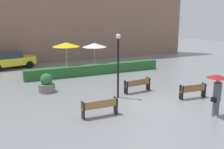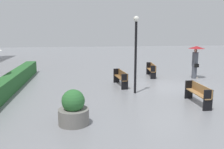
{
  "view_description": "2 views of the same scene",
  "coord_description": "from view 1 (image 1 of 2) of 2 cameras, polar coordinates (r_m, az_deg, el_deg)",
  "views": [
    {
      "loc": [
        -7.66,
        -11.59,
        4.97
      ],
      "look_at": [
        -0.54,
        4.05,
        0.94
      ],
      "focal_mm": 41.76,
      "sensor_mm": 36.0,
      "label": 1
    },
    {
      "loc": [
        -12.77,
        4.6,
        3.28
      ],
      "look_at": [
        -0.29,
        3.07,
        0.84
      ],
      "focal_mm": 38.8,
      "sensor_mm": 36.0,
      "label": 2
    }
  ],
  "objects": [
    {
      "name": "lamp_post",
      "position": [
        15.31,
        1.35,
        3.37
      ],
      "size": [
        0.28,
        0.28,
        3.83
      ],
      "color": "black",
      "rests_on": "ground"
    },
    {
      "name": "building_facade",
      "position": [
        28.65,
        -9.29,
        14.94
      ],
      "size": [
        28.0,
        1.2,
        11.85
      ],
      "primitive_type": "cube",
      "color": "#846656",
      "rests_on": "ground"
    },
    {
      "name": "parked_car",
      "position": [
        25.83,
        -21.4,
        3.03
      ],
      "size": [
        4.5,
        2.75,
        1.57
      ],
      "color": "yellow",
      "rests_on": "ground"
    },
    {
      "name": "pedestrian_with_umbrella",
      "position": [
        13.64,
        21.99,
        -3.03
      ],
      "size": [
        1.0,
        1.0,
        2.12
      ],
      "color": "#4C515B",
      "rests_on": "ground"
    },
    {
      "name": "planter_pot",
      "position": [
        17.36,
        -14.12,
        -2.04
      ],
      "size": [
        1.05,
        1.05,
        1.23
      ],
      "color": "slate",
      "rests_on": "ground"
    },
    {
      "name": "bench_near_right",
      "position": [
        16.29,
        17.35,
        -3.27
      ],
      "size": [
        1.73,
        0.51,
        0.87
      ],
      "color": "olive",
      "rests_on": "ground"
    },
    {
      "name": "bench_mid_center",
      "position": [
        16.86,
        5.64,
        -2.17
      ],
      "size": [
        1.91,
        0.57,
        0.85
      ],
      "color": "brown",
      "rests_on": "ground"
    },
    {
      "name": "hedge_strip",
      "position": [
        21.86,
        -3.63,
        1.13
      ],
      "size": [
        11.58,
        0.7,
        0.82
      ],
      "primitive_type": "cube",
      "color": "#28602D",
      "rests_on": "ground"
    },
    {
      "name": "patio_umbrella_white",
      "position": [
        23.11,
        -3.85,
        6.44
      ],
      "size": [
        2.15,
        2.15,
        2.44
      ],
      "color": "silver",
      "rests_on": "ground"
    },
    {
      "name": "ground_plane",
      "position": [
        14.75,
        8.51,
        -6.63
      ],
      "size": [
        60.0,
        60.0,
        0.0
      ],
      "primitive_type": "plane",
      "color": "gray"
    },
    {
      "name": "patio_umbrella_yellow",
      "position": [
        22.4,
        -10.05,
        6.47
      ],
      "size": [
        2.31,
        2.31,
        2.6
      ],
      "color": "silver",
      "rests_on": "ground"
    },
    {
      "name": "bench_near_left",
      "position": [
        12.88,
        -2.64,
        -7.01
      ],
      "size": [
        1.86,
        0.38,
        0.86
      ],
      "color": "#9E7242",
      "rests_on": "ground"
    }
  ]
}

